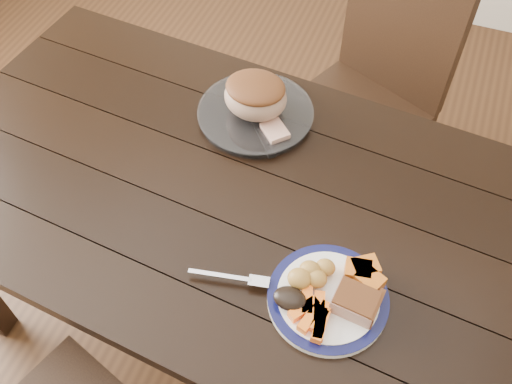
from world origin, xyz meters
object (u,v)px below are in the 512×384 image
(dinner_plate, at_px, (328,298))
(pork_slice, at_px, (356,302))
(chair_far, at_px, (371,89))
(serving_platter, at_px, (256,114))
(carving_knife, at_px, (259,130))
(fork, at_px, (235,278))
(dining_table, at_px, (230,211))
(roast_joint, at_px, (256,97))

(dinner_plate, relative_size, pork_slice, 2.89)
(chair_far, height_order, serving_platter, chair_far)
(pork_slice, bearing_deg, carving_knife, 131.69)
(serving_platter, relative_size, fork, 1.71)
(pork_slice, bearing_deg, serving_platter, 130.55)
(dining_table, relative_size, serving_platter, 5.50)
(dining_table, xyz_separation_m, carving_knife, (0.00, 0.21, 0.10))
(dining_table, distance_m, pork_slice, 0.44)
(dining_table, bearing_deg, pork_slice, -29.15)
(serving_platter, height_order, roast_joint, roast_joint)
(dinner_plate, bearing_deg, carving_knife, 127.27)
(dinner_plate, height_order, carving_knife, dinner_plate)
(pork_slice, xyz_separation_m, fork, (-0.26, -0.03, -0.02))
(roast_joint, relative_size, carving_knife, 0.65)
(chair_far, xyz_separation_m, dinner_plate, (0.10, -0.93, 0.23))
(serving_platter, distance_m, roast_joint, 0.06)
(pork_slice, xyz_separation_m, carving_knife, (-0.37, 0.41, -0.03))
(pork_slice, relative_size, roast_joint, 0.53)
(pork_slice, distance_m, carving_knife, 0.55)
(fork, height_order, roast_joint, roast_joint)
(chair_far, height_order, dinner_plate, chair_far)
(dining_table, height_order, roast_joint, roast_joint)
(serving_platter, distance_m, carving_knife, 0.06)
(roast_joint, bearing_deg, carving_knife, -60.90)
(fork, bearing_deg, serving_platter, 94.71)
(dinner_plate, height_order, serving_platter, serving_platter)
(serving_platter, distance_m, pork_slice, 0.61)
(chair_far, relative_size, serving_platter, 3.05)
(chair_far, bearing_deg, carving_knife, 91.85)
(chair_far, relative_size, dinner_plate, 3.61)
(dining_table, xyz_separation_m, dinner_plate, (0.31, -0.20, 0.10))
(serving_platter, height_order, carving_knife, serving_platter)
(dinner_plate, distance_m, carving_knife, 0.51)
(dinner_plate, xyz_separation_m, roast_joint, (-0.34, 0.46, 0.06))
(roast_joint, bearing_deg, dinner_plate, -53.53)
(chair_far, relative_size, pork_slice, 10.44)
(dining_table, relative_size, chair_far, 1.80)
(fork, xyz_separation_m, roast_joint, (-0.14, 0.49, 0.05))
(dining_table, relative_size, carving_knife, 6.55)
(dining_table, relative_size, roast_joint, 10.01)
(roast_joint, distance_m, carving_knife, 0.09)
(serving_platter, bearing_deg, chair_far, 63.14)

